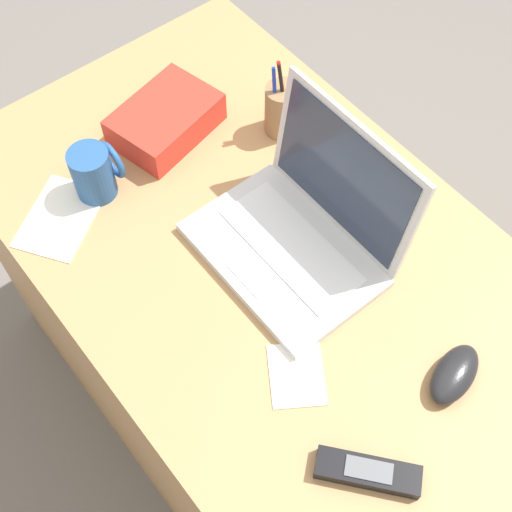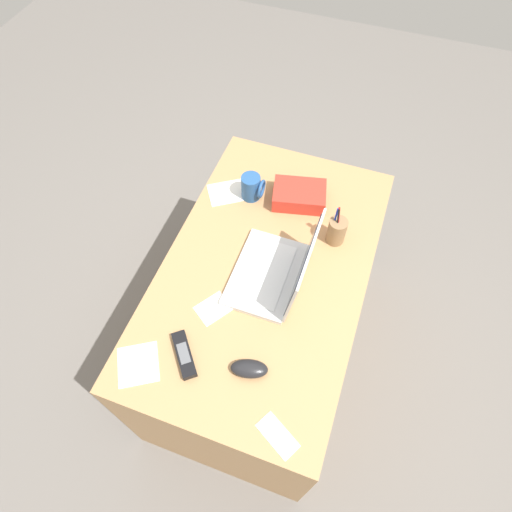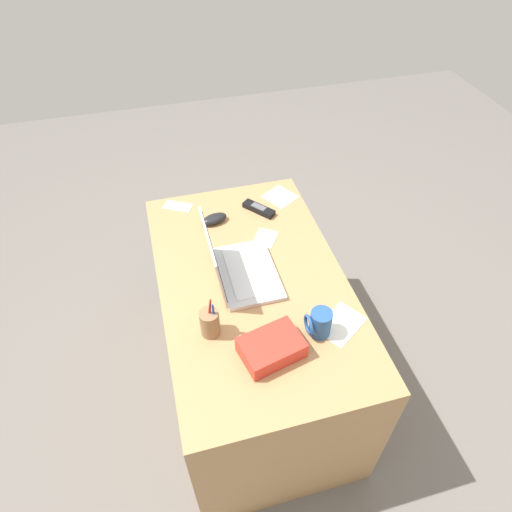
{
  "view_description": "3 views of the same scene",
  "coord_description": "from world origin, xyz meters",
  "views": [
    {
      "loc": [
        0.5,
        -0.43,
        1.77
      ],
      "look_at": [
        0.02,
        -0.04,
        0.76
      ],
      "focal_mm": 49.63,
      "sensor_mm": 36.0,
      "label": 1
    },
    {
      "loc": [
        0.78,
        0.24,
        2.04
      ],
      "look_at": [
        0.02,
        -0.03,
        0.8
      ],
      "focal_mm": 30.86,
      "sensor_mm": 36.0,
      "label": 2
    },
    {
      "loc": [
        -1.11,
        0.28,
        2.0
      ],
      "look_at": [
        0.05,
        -0.03,
        0.79
      ],
      "focal_mm": 31.39,
      "sensor_mm": 36.0,
      "label": 3
    }
  ],
  "objects": [
    {
      "name": "cordless_phone",
      "position": [
        0.39,
        -0.13,
        0.73
      ],
      "size": [
        0.15,
        0.13,
        0.03
      ],
      "color": "black",
      "rests_on": "desk"
    },
    {
      "name": "ground_plane",
      "position": [
        0.0,
        0.0,
        0.0
      ],
      "size": [
        6.0,
        6.0,
        0.0
      ],
      "primitive_type": "plane",
      "color": "slate"
    },
    {
      "name": "pen_holder",
      "position": [
        -0.2,
        0.2,
        0.77
      ],
      "size": [
        0.07,
        0.07,
        0.18
      ],
      "color": "olive",
      "rests_on": "desk"
    },
    {
      "name": "paper_note_left",
      "position": [
        0.21,
        -0.11,
        0.72
      ],
      "size": [
        0.14,
        0.13,
        0.0
      ],
      "primitive_type": "cube",
      "rotation": [
        0.0,
        0.0,
        -0.59
      ],
      "color": "white",
      "rests_on": "desk"
    },
    {
      "name": "desk",
      "position": [
        0.0,
        0.0,
        0.36
      ],
      "size": [
        1.18,
        0.71,
        0.72
      ],
      "primitive_type": "cube",
      "color": "tan",
      "rests_on": "ground"
    },
    {
      "name": "paper_note_near_laptop",
      "position": [
        0.52,
        0.21,
        0.72
      ],
      "size": [
        0.12,
        0.14,
        0.0
      ],
      "primitive_type": "cube",
      "rotation": [
        0.0,
        0.0,
        -0.51
      ],
      "color": "white",
      "rests_on": "desk"
    },
    {
      "name": "paper_note_right",
      "position": [
        0.47,
        -0.26,
        0.72
      ],
      "size": [
        0.18,
        0.17,
        0.0
      ],
      "primitive_type": "cube",
      "rotation": [
        0.0,
        0.0,
        0.54
      ],
      "color": "white",
      "rests_on": "desk"
    },
    {
      "name": "laptop",
      "position": [
        0.03,
        0.05,
        0.77
      ],
      "size": [
        0.33,
        0.25,
        0.24
      ],
      "color": "silver",
      "rests_on": "desk"
    },
    {
      "name": "snack_bag",
      "position": [
        -0.33,
        0.02,
        0.75
      ],
      "size": [
        0.18,
        0.23,
        0.06
      ],
      "primitive_type": "cube",
      "rotation": [
        0.0,
        0.0,
        0.23
      ],
      "color": "red",
      "rests_on": "desk"
    },
    {
      "name": "paper_note_front",
      "position": [
        -0.29,
        -0.25,
        0.72
      ],
      "size": [
        0.19,
        0.2,
        0.0
      ],
      "primitive_type": "cube",
      "rotation": [
        0.0,
        0.0,
        0.58
      ],
      "color": "white",
      "rests_on": "desk"
    },
    {
      "name": "computer_mouse",
      "position": [
        0.37,
        0.07,
        0.74
      ],
      "size": [
        0.09,
        0.13,
        0.04
      ],
      "primitive_type": "ellipsoid",
      "rotation": [
        0.0,
        0.0,
        0.26
      ],
      "color": "black",
      "rests_on": "desk"
    },
    {
      "name": "coffee_mug_white",
      "position": [
        -0.3,
        -0.16,
        0.77
      ],
      "size": [
        0.07,
        0.09,
        0.1
      ],
      "color": "#26518C",
      "rests_on": "desk"
    }
  ]
}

